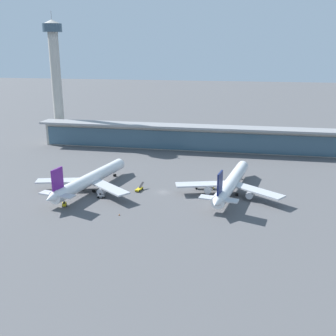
% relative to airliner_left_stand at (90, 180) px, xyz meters
% --- Properties ---
extents(ground_plane, '(1200.00, 1200.00, 0.00)m').
position_rel_airliner_left_stand_xyz_m(ground_plane, '(31.46, 3.79, -4.99)').
color(ground_plane, '#515154').
extents(airliner_left_stand, '(44.81, 59.10, 15.85)m').
position_rel_airliner_left_stand_xyz_m(airliner_left_stand, '(0.00, 0.00, 0.00)').
color(airliner_left_stand, white).
rests_on(airliner_left_stand, ground).
extents(airliner_centre_stand, '(45.12, 59.33, 15.85)m').
position_rel_airliner_left_stand_xyz_m(airliner_centre_stand, '(60.18, 6.95, 0.00)').
color(airliner_centre_stand, white).
rests_on(airliner_centre_stand, ground).
extents(service_truck_near_nose_yellow, '(2.63, 3.28, 2.05)m').
position_rel_airliner_left_stand_xyz_m(service_truck_near_nose_yellow, '(-3.17, -18.99, -4.12)').
color(service_truck_near_nose_yellow, yellow).
rests_on(service_truck_near_nose_yellow, ground).
extents(service_truck_under_wing_yellow, '(2.69, 6.94, 2.70)m').
position_rel_airliner_left_stand_xyz_m(service_truck_under_wing_yellow, '(21.02, 3.89, -4.18)').
color(service_truck_under_wing_yellow, yellow).
rests_on(service_truck_under_wing_yellow, ground).
extents(service_truck_mid_apron_yellow, '(8.84, 3.65, 2.95)m').
position_rel_airliner_left_stand_xyz_m(service_truck_mid_apron_yellow, '(47.97, 11.39, -3.29)').
color(service_truck_mid_apron_yellow, yellow).
rests_on(service_truck_mid_apron_yellow, ground).
extents(service_truck_by_tail_grey, '(2.90, 1.77, 2.05)m').
position_rel_airliner_left_stand_xyz_m(service_truck_by_tail_grey, '(7.79, -7.62, -4.12)').
color(service_truck_by_tail_grey, gray).
rests_on(service_truck_by_tail_grey, ground).
extents(terminal_building, '(183.60, 12.80, 15.20)m').
position_rel_airliner_left_stand_xyz_m(terminal_building, '(31.46, 79.37, 2.87)').
color(terminal_building, '#B2ADA3').
rests_on(terminal_building, ground).
extents(control_tower, '(12.00, 12.00, 81.11)m').
position_rel_airliner_left_stand_xyz_m(control_tower, '(-56.17, 90.85, 39.06)').
color(control_tower, '#B2ADA3').
rests_on(control_tower, ground).
extents(safety_cone_alpha, '(0.62, 0.62, 0.70)m').
position_rel_airliner_left_stand_xyz_m(safety_cone_alpha, '(20.55, -23.41, -4.68)').
color(safety_cone_alpha, orange).
rests_on(safety_cone_alpha, ground).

